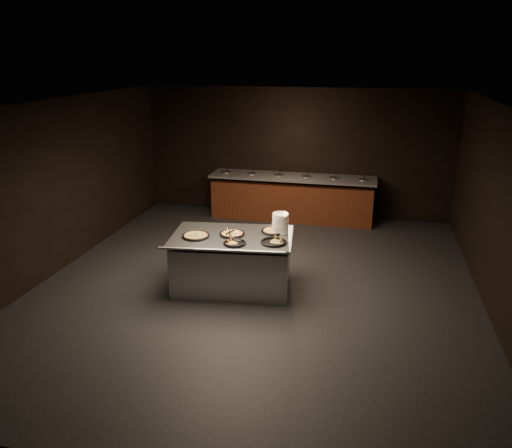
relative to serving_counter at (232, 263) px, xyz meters
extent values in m
cube|color=black|center=(0.36, 0.16, -0.44)|extent=(7.00, 8.00, 0.01)
cube|color=black|center=(0.36, 0.16, 2.47)|extent=(7.00, 8.00, 0.01)
cube|color=black|center=(0.36, 4.17, 1.02)|extent=(7.00, 0.01, 2.90)
cube|color=black|center=(0.36, -3.84, 1.02)|extent=(7.00, 0.01, 2.90)
cube|color=black|center=(-3.14, 0.16, 1.02)|extent=(0.01, 8.00, 2.90)
cube|color=black|center=(3.87, 0.16, 1.02)|extent=(0.01, 8.00, 2.90)
cube|color=#562A14|center=(0.36, 3.74, 0.00)|extent=(3.60, 0.75, 0.85)
cube|color=slate|center=(0.36, 3.74, 0.54)|extent=(3.70, 0.83, 0.05)
cube|color=black|center=(0.36, 3.74, -0.39)|extent=(3.60, 0.69, 0.08)
cylinder|color=#A6A8AD|center=(-1.19, 3.74, 0.55)|extent=(0.22, 0.22, 0.08)
cylinder|color=olive|center=(-1.19, 3.74, 0.57)|extent=(0.19, 0.19, 0.02)
cylinder|color=black|center=(-1.16, 3.72, 0.66)|extent=(0.04, 0.10, 0.19)
cylinder|color=#A6A8AD|center=(-0.57, 3.74, 0.55)|extent=(0.22, 0.22, 0.08)
cylinder|color=olive|center=(-0.57, 3.74, 0.57)|extent=(0.19, 0.19, 0.02)
cylinder|color=black|center=(-0.54, 3.72, 0.66)|extent=(0.04, 0.10, 0.19)
cylinder|color=#A6A8AD|center=(0.05, 3.74, 0.55)|extent=(0.22, 0.22, 0.08)
cylinder|color=olive|center=(0.05, 3.74, 0.57)|extent=(0.19, 0.19, 0.02)
cylinder|color=black|center=(0.08, 3.72, 0.66)|extent=(0.04, 0.10, 0.19)
cylinder|color=#A6A8AD|center=(0.67, 3.74, 0.55)|extent=(0.22, 0.22, 0.08)
cylinder|color=olive|center=(0.67, 3.74, 0.57)|extent=(0.19, 0.19, 0.02)
cylinder|color=black|center=(0.70, 3.72, 0.66)|extent=(0.04, 0.10, 0.19)
cylinder|color=#A6A8AD|center=(1.29, 3.74, 0.55)|extent=(0.22, 0.22, 0.08)
cylinder|color=olive|center=(1.29, 3.74, 0.57)|extent=(0.19, 0.19, 0.02)
cylinder|color=black|center=(1.32, 3.72, 0.66)|extent=(0.04, 0.10, 0.19)
cylinder|color=#A6A8AD|center=(1.91, 3.74, 0.55)|extent=(0.22, 0.22, 0.08)
cylinder|color=olive|center=(1.91, 3.74, 0.57)|extent=(0.19, 0.19, 0.02)
cylinder|color=black|center=(1.94, 3.72, 0.66)|extent=(0.04, 0.10, 0.19)
cube|color=#A6A8AD|center=(0.00, 0.00, -0.03)|extent=(1.92, 1.31, 0.81)
cube|color=#A6A8AD|center=(0.00, 0.00, 0.45)|extent=(2.01, 1.40, 0.04)
cylinder|color=#A6A8AD|center=(0.00, -0.59, 0.45)|extent=(1.87, 0.27, 0.04)
cylinder|color=white|center=(0.72, 0.28, 0.63)|extent=(0.26, 0.26, 0.32)
cylinder|color=black|center=(-0.53, -0.19, 0.47)|extent=(0.41, 0.41, 0.01)
torus|color=black|center=(-0.53, -0.19, 0.49)|extent=(0.43, 0.43, 0.04)
torus|color=#AE602D|center=(-0.53, -0.19, 0.49)|extent=(0.37, 0.37, 0.03)
cylinder|color=tan|center=(-0.53, -0.19, 0.49)|extent=(0.33, 0.33, 0.02)
cube|color=black|center=(-0.53, -0.19, 0.50)|extent=(0.14, 0.30, 0.00)
cube|color=black|center=(-0.53, -0.19, 0.50)|extent=(0.30, 0.14, 0.00)
cylinder|color=black|center=(-0.01, 0.03, 0.47)|extent=(0.37, 0.37, 0.01)
torus|color=black|center=(-0.01, 0.03, 0.49)|extent=(0.40, 0.40, 0.04)
torus|color=#AE602D|center=(-0.01, 0.03, 0.49)|extent=(0.34, 0.34, 0.03)
cylinder|color=gold|center=(-0.01, 0.03, 0.49)|extent=(0.29, 0.29, 0.02)
cube|color=black|center=(-0.01, 0.03, 0.50)|extent=(0.07, 0.29, 0.00)
cube|color=black|center=(-0.01, 0.03, 0.50)|extent=(0.29, 0.07, 0.00)
cylinder|color=black|center=(0.61, 0.31, 0.47)|extent=(0.38, 0.38, 0.01)
torus|color=black|center=(0.61, 0.31, 0.49)|extent=(0.41, 0.41, 0.04)
torus|color=#AE602D|center=(0.61, 0.31, 0.49)|extent=(0.35, 0.35, 0.03)
cylinder|color=gold|center=(0.61, 0.31, 0.49)|extent=(0.30, 0.30, 0.02)
cube|color=black|center=(0.61, 0.31, 0.50)|extent=(0.20, 0.24, 0.00)
cube|color=black|center=(0.61, 0.31, 0.50)|extent=(0.24, 0.20, 0.00)
cylinder|color=black|center=(0.14, -0.35, 0.47)|extent=(0.32, 0.32, 0.01)
torus|color=black|center=(0.14, -0.35, 0.49)|extent=(0.34, 0.34, 0.04)
cylinder|color=black|center=(0.70, -0.17, 0.47)|extent=(0.37, 0.37, 0.01)
torus|color=black|center=(0.70, -0.17, 0.49)|extent=(0.40, 0.40, 0.04)
cube|color=#A6A8AD|center=(-0.12, 0.12, 0.49)|extent=(0.13, 0.14, 0.00)
cylinder|color=black|center=(-0.04, -0.01, 0.57)|extent=(0.10, 0.19, 0.14)
cylinder|color=#A6A8AD|center=(-0.08, 0.06, 0.52)|extent=(0.05, 0.10, 0.09)
cube|color=#A6A8AD|center=(0.15, -0.21, 0.49)|extent=(0.15, 0.14, 0.00)
cylinder|color=black|center=(0.01, -0.13, 0.57)|extent=(0.18, 0.13, 0.14)
cylinder|color=#A6A8AD|center=(0.08, -0.17, 0.52)|extent=(0.10, 0.07, 0.09)
camera|label=1|loc=(2.01, -7.05, 3.18)|focal=35.00mm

